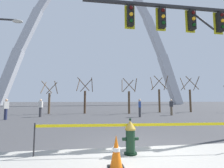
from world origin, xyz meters
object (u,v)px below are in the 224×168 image
fire_hydrant (130,137)px  traffic_signal_gantry (201,35)px  pedestrian_walking_left (140,108)px  pedestrian_standing_center (171,107)px  traffic_cone_by_hydrant (116,152)px  pedestrian_walking_right (40,108)px  pedestrian_near_trees (6,109)px  monument_arch (95,36)px

fire_hydrant → traffic_signal_gantry: 5.72m
pedestrian_walking_left → pedestrian_standing_center: size_ratio=1.00×
traffic_cone_by_hydrant → pedestrian_walking_left: (3.84, 10.52, 0.46)m
fire_hydrant → pedestrian_walking_right: pedestrian_walking_right is taller
pedestrian_standing_center → traffic_signal_gantry: bearing=-109.4°
traffic_signal_gantry → pedestrian_walking_left: traffic_signal_gantry is taller
pedestrian_walking_right → pedestrian_walking_left: bearing=-8.2°
pedestrian_walking_right → pedestrian_near_trees: 2.72m
traffic_signal_gantry → monument_arch: (-3.41, 44.49, 17.43)m
pedestrian_walking_left → fire_hydrant: bearing=-108.9°
traffic_signal_gantry → pedestrian_standing_center: size_ratio=4.92×
pedestrian_walking_right → traffic_cone_by_hydrant: bearing=-67.3°
traffic_cone_by_hydrant → pedestrian_near_trees: size_ratio=0.46×
traffic_cone_by_hydrant → pedestrian_standing_center: 13.85m
traffic_cone_by_hydrant → traffic_signal_gantry: size_ratio=0.09×
traffic_cone_by_hydrant → pedestrian_near_trees: bearing=124.9°
traffic_cone_by_hydrant → fire_hydrant: bearing=58.3°
pedestrian_near_trees → pedestrian_walking_left: bearing=3.0°
pedestrian_walking_left → pedestrian_near_trees: same height
traffic_signal_gantry → pedestrian_walking_right: 13.44m
pedestrian_standing_center → pedestrian_near_trees: (-14.39, -1.72, 0.00)m
traffic_cone_by_hydrant → pedestrian_walking_right: pedestrian_walking_right is taller
traffic_cone_by_hydrant → pedestrian_standing_center: size_ratio=0.46×
pedestrian_standing_center → fire_hydrant: bearing=-122.6°
pedestrian_standing_center → traffic_cone_by_hydrant: bearing=-122.5°
pedestrian_walking_left → pedestrian_near_trees: size_ratio=1.00×
monument_arch → pedestrian_standing_center: size_ratio=36.10×
traffic_cone_by_hydrant → traffic_signal_gantry: traffic_signal_gantry is taller
monument_arch → traffic_cone_by_hydrant: bearing=-91.1°
monument_arch → pedestrian_standing_center: monument_arch is taller
traffic_cone_by_hydrant → pedestrian_walking_left: pedestrian_walking_left is taller
traffic_cone_by_hydrant → pedestrian_walking_left: bearing=69.9°
pedestrian_walking_left → pedestrian_standing_center: 3.78m
traffic_cone_by_hydrant → monument_arch: (0.87, 47.19, 21.48)m
traffic_signal_gantry → pedestrian_walking_right: (-9.22, 9.09, -3.59)m
fire_hydrant → pedestrian_walking_right: size_ratio=0.62×
monument_arch → traffic_signal_gantry: bearing=-85.6°
monument_arch → pedestrian_walking_left: size_ratio=36.10×
monument_arch → pedestrian_standing_center: bearing=-79.5°
pedestrian_standing_center → pedestrian_near_trees: bearing=-173.2°
pedestrian_walking_left → pedestrian_near_trees: 10.81m
pedestrian_walking_right → pedestrian_near_trees: size_ratio=1.00×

